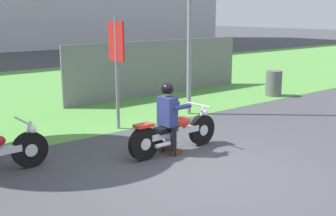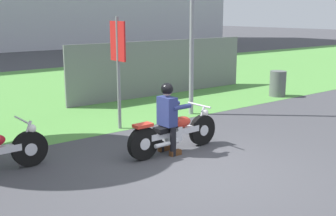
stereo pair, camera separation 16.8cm
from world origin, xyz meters
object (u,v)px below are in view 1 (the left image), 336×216
object	(u,v)px
motorcycle_lead	(175,133)
sign_banner	(117,56)
rider_lead	(168,113)
trash_can	(274,83)

from	to	relation	value
motorcycle_lead	sign_banner	bearing A→B (deg)	87.10
rider_lead	trash_can	size ratio (longest dim) A/B	1.68
rider_lead	trash_can	bearing A→B (deg)	19.67
rider_lead	sign_banner	world-z (taller)	sign_banner
motorcycle_lead	trash_can	distance (m)	6.73
motorcycle_lead	sign_banner	world-z (taller)	sign_banner
rider_lead	trash_can	distance (m)	6.90
motorcycle_lead	rider_lead	distance (m)	0.46
rider_lead	trash_can	xyz separation A→B (m)	(6.44, 2.42, -0.40)
motorcycle_lead	trash_can	bearing A→B (deg)	20.18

